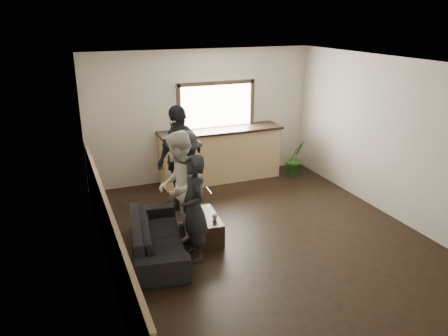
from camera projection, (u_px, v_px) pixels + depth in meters
name	position (u px, v px, depth m)	size (l,w,h in m)	color
ground	(263.00, 235.00, 7.24)	(5.00, 6.00, 0.01)	black
room_shell	(221.00, 156.00, 6.49)	(5.01, 6.01, 2.80)	silver
bar_counter	(220.00, 152.00, 9.49)	(2.70, 0.68, 2.13)	tan
sofa	(157.00, 236.00, 6.62)	(1.93, 0.75, 0.56)	black
coffee_table	(203.00, 227.00, 7.09)	(0.49, 0.88, 0.39)	black
cup_a	(192.00, 211.00, 7.09)	(0.13, 0.13, 0.10)	silver
cup_b	(215.00, 217.00, 6.90)	(0.09, 0.09, 0.08)	silver
potted_plant	(295.00, 158.00, 9.79)	(0.45, 0.36, 0.82)	#2D6623
person_a	(194.00, 208.00, 6.32)	(0.47, 0.61, 1.62)	black
person_b	(178.00, 187.00, 6.84)	(0.99, 1.08, 1.80)	silver
person_c	(185.00, 179.00, 7.38)	(1.09, 1.24, 1.66)	black
person_d	(180.00, 157.00, 8.02)	(1.22, 1.04, 1.96)	black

